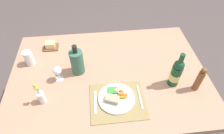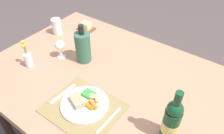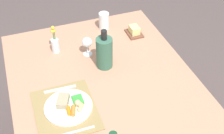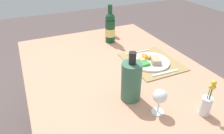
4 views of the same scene
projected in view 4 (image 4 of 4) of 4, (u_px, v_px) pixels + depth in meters
dining_table at (119, 82)px, 1.32m from camera, size 1.56×1.08×0.71m
placemat at (152, 62)px, 1.41m from camera, size 0.39×0.32×0.01m
dinner_plate at (150, 61)px, 1.39m from camera, size 0.26×0.26×0.05m
fork at (165, 73)px, 1.28m from camera, size 0.03×0.18×0.00m
knife at (138, 52)px, 1.53m from camera, size 0.02×0.20×0.00m
flower_vase at (206, 104)px, 0.95m from camera, size 0.05×0.05×0.20m
wine_bottle at (110, 28)px, 1.65m from camera, size 0.08×0.08×0.30m
wine_glass at (160, 97)px, 0.95m from camera, size 0.07×0.07×0.13m
cooler_bottle at (131, 81)px, 1.03m from camera, size 0.10×0.10×0.27m
pepper_mill at (110, 23)px, 1.80m from camera, size 0.05×0.05×0.22m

